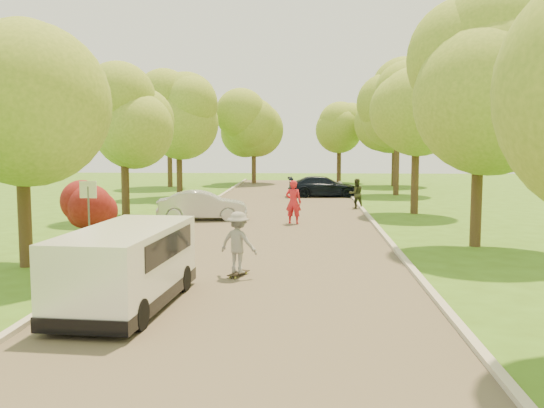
% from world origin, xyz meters
% --- Properties ---
extents(ground, '(100.00, 100.00, 0.00)m').
position_xyz_m(ground, '(0.00, 0.00, 0.00)').
color(ground, '#3D6518').
rests_on(ground, ground).
extents(road, '(8.00, 60.00, 0.01)m').
position_xyz_m(road, '(0.00, 8.00, 0.01)').
color(road, '#4C4438').
rests_on(road, ground).
extents(curb_left, '(0.18, 60.00, 0.12)m').
position_xyz_m(curb_left, '(-4.05, 8.00, 0.06)').
color(curb_left, '#B2AD9E').
rests_on(curb_left, ground).
extents(curb_right, '(0.18, 60.00, 0.12)m').
position_xyz_m(curb_right, '(4.05, 8.00, 0.06)').
color(curb_right, '#B2AD9E').
rests_on(curb_right, ground).
extents(street_sign, '(0.55, 0.06, 2.17)m').
position_xyz_m(street_sign, '(-5.80, 4.00, 1.56)').
color(street_sign, '#59595E').
rests_on(street_sign, ground).
extents(red_shrub, '(1.70, 1.70, 1.95)m').
position_xyz_m(red_shrub, '(-6.30, 5.50, 1.10)').
color(red_shrub, '#382619').
rests_on(red_shrub, ground).
extents(tree_l_mida, '(4.71, 4.60, 7.39)m').
position_xyz_m(tree_l_mida, '(-6.30, 1.00, 5.17)').
color(tree_l_mida, '#382619').
rests_on(tree_l_mida, ground).
extents(tree_l_midb, '(4.30, 4.20, 6.62)m').
position_xyz_m(tree_l_midb, '(-6.81, 12.00, 4.59)').
color(tree_l_midb, '#382619').
rests_on(tree_l_midb, ground).
extents(tree_l_far, '(4.92, 4.80, 7.79)m').
position_xyz_m(tree_l_far, '(-6.39, 22.00, 5.47)').
color(tree_l_far, '#382619').
rests_on(tree_l_far, ground).
extents(tree_r_mida, '(5.13, 5.00, 7.95)m').
position_xyz_m(tree_r_mida, '(7.02, 5.00, 5.54)').
color(tree_r_mida, '#382619').
rests_on(tree_r_mida, ground).
extents(tree_r_midb, '(4.51, 4.40, 7.01)m').
position_xyz_m(tree_r_midb, '(6.60, 14.00, 4.88)').
color(tree_r_midb, '#382619').
rests_on(tree_r_midb, ground).
extents(tree_r_far, '(5.33, 5.20, 8.34)m').
position_xyz_m(tree_r_far, '(7.23, 24.00, 5.83)').
color(tree_r_far, '#382619').
rests_on(tree_r_far, ground).
extents(tree_bg_a, '(5.12, 5.00, 7.72)m').
position_xyz_m(tree_bg_a, '(-8.78, 30.00, 5.31)').
color(tree_bg_a, '#382619').
rests_on(tree_bg_a, ground).
extents(tree_bg_b, '(5.12, 5.00, 7.95)m').
position_xyz_m(tree_bg_b, '(8.22, 32.00, 5.54)').
color(tree_bg_b, '#382619').
rests_on(tree_bg_b, ground).
extents(tree_bg_c, '(4.92, 4.80, 7.33)m').
position_xyz_m(tree_bg_c, '(-2.79, 34.00, 5.02)').
color(tree_bg_c, '#382619').
rests_on(tree_bg_c, ground).
extents(tree_bg_d, '(5.12, 5.00, 7.72)m').
position_xyz_m(tree_bg_d, '(4.22, 36.00, 5.31)').
color(tree_bg_d, '#382619').
rests_on(tree_bg_d, ground).
extents(minivan, '(2.10, 4.62, 1.68)m').
position_xyz_m(minivan, '(-2.50, -2.90, 0.88)').
color(minivan, white).
rests_on(minivan, ground).
extents(silver_sedan, '(4.03, 1.82, 1.28)m').
position_xyz_m(silver_sedan, '(-3.30, 11.05, 0.64)').
color(silver_sedan, '#AFB0B4').
rests_on(silver_sedan, ground).
extents(dark_sedan, '(4.51, 2.11, 1.27)m').
position_xyz_m(dark_sedan, '(2.30, 22.43, 0.64)').
color(dark_sedan, black).
rests_on(dark_sedan, ground).
extents(longboard, '(0.53, 0.83, 0.09)m').
position_xyz_m(longboard, '(-0.50, 0.07, 0.09)').
color(longboard, black).
rests_on(longboard, ground).
extents(skateboarder, '(1.17, 0.94, 1.58)m').
position_xyz_m(skateboarder, '(-0.50, 0.07, 0.89)').
color(skateboarder, gray).
rests_on(skateboarder, longboard).
extents(person_striped, '(0.75, 0.58, 1.84)m').
position_xyz_m(person_striped, '(0.70, 10.04, 0.92)').
color(person_striped, red).
rests_on(person_striped, ground).
extents(person_olive, '(0.87, 0.75, 1.54)m').
position_xyz_m(person_olive, '(3.80, 16.01, 0.77)').
color(person_olive, '#2B2F1C').
rests_on(person_olive, ground).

